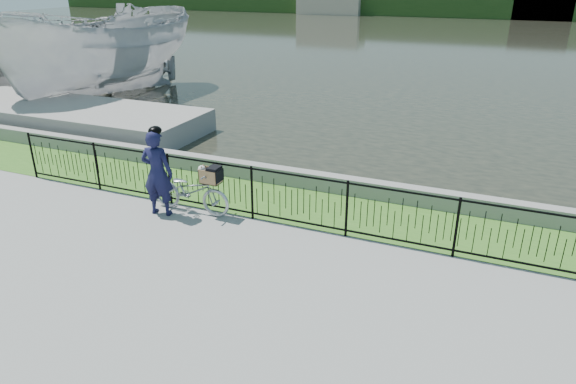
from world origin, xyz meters
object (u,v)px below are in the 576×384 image
at_px(bicycle_rig, 191,190).
at_px(boat_far, 55,58).
at_px(cyclist, 157,172).
at_px(dock, 62,115).
at_px(boat_near, 102,49).

relative_size(bicycle_rig, boat_far, 0.16).
bearing_deg(cyclist, boat_far, 142.22).
height_order(dock, boat_far, boat_far).
height_order(dock, cyclist, cyclist).
xyz_separation_m(cyclist, boat_far, (-12.90, 9.99, 0.19)).
height_order(cyclist, boat_far, boat_far).
bearing_deg(bicycle_rig, cyclist, -149.17).
bearing_deg(bicycle_rig, boat_near, 139.15).
relative_size(dock, boat_near, 1.00).
xyz_separation_m(bicycle_rig, cyclist, (-0.56, -0.34, 0.44)).
height_order(dock, bicycle_rig, bicycle_rig).
distance_m(dock, boat_far, 8.06).
height_order(bicycle_rig, boat_far, boat_far).
height_order(boat_near, boat_far, boat_near).
relative_size(dock, boat_far, 0.90).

